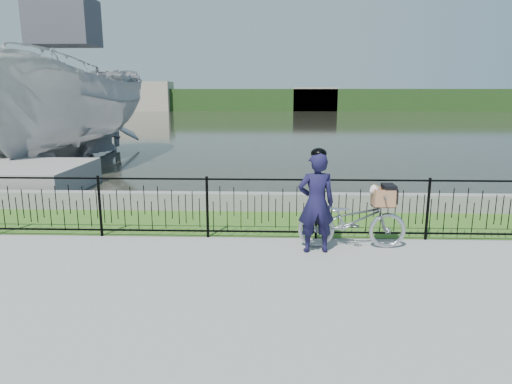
{
  "coord_description": "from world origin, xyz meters",
  "views": [
    {
      "loc": [
        0.19,
        -6.47,
        2.65
      ],
      "look_at": [
        -0.08,
        1.0,
        1.0
      ],
      "focal_mm": 32.0,
      "sensor_mm": 36.0,
      "label": 1
    }
  ],
  "objects_px": {
    "boat_near": "(70,107)",
    "boat_far": "(34,130)",
    "bicycle_rig": "(353,220)",
    "cyclist": "(316,202)"
  },
  "relations": [
    {
      "from": "boat_near",
      "to": "boat_far",
      "type": "bearing_deg",
      "value": 148.27
    },
    {
      "from": "bicycle_rig",
      "to": "cyclist",
      "type": "height_order",
      "value": "cyclist"
    },
    {
      "from": "cyclist",
      "to": "boat_near",
      "type": "height_order",
      "value": "boat_near"
    },
    {
      "from": "cyclist",
      "to": "boat_near",
      "type": "distance_m",
      "value": 12.42
    },
    {
      "from": "cyclist",
      "to": "boat_far",
      "type": "xyz_separation_m",
      "value": [
        -10.31,
        10.65,
        0.27
      ]
    },
    {
      "from": "cyclist",
      "to": "boat_near",
      "type": "relative_size",
      "value": 0.17
    },
    {
      "from": "boat_near",
      "to": "boat_far",
      "type": "xyz_separation_m",
      "value": [
        -2.17,
        1.34,
        -0.97
      ]
    },
    {
      "from": "bicycle_rig",
      "to": "boat_near",
      "type": "xyz_separation_m",
      "value": [
        -8.79,
        9.07,
        1.62
      ]
    },
    {
      "from": "boat_near",
      "to": "bicycle_rig",
      "type": "bearing_deg",
      "value": -45.88
    },
    {
      "from": "cyclist",
      "to": "boat_far",
      "type": "distance_m",
      "value": 14.82
    }
  ]
}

